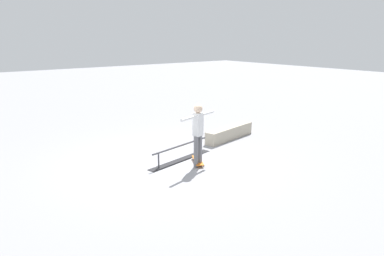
% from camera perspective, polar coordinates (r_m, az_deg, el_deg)
% --- Properties ---
extents(ground_plane, '(60.00, 60.00, 0.00)m').
position_cam_1_polar(ground_plane, '(9.69, -4.28, -5.48)').
color(ground_plane, gray).
extents(grind_rail, '(2.24, 0.69, 0.44)m').
position_cam_1_polar(grind_rail, '(9.81, -1.79, -4.02)').
color(grind_rail, black).
rests_on(grind_rail, ground_plane).
extents(skate_ledge, '(2.16, 0.77, 0.40)m').
position_cam_1_polar(skate_ledge, '(11.89, 5.91, -0.77)').
color(skate_ledge, '#B2A893').
rests_on(skate_ledge, ground_plane).
extents(skater_main, '(1.29, 0.41, 1.63)m').
position_cam_1_polar(skater_main, '(9.13, 0.95, -0.44)').
color(skater_main, slate).
rests_on(skater_main, ground_plane).
extents(skateboard_main, '(0.57, 0.79, 0.09)m').
position_cam_1_polar(skateboard_main, '(9.61, 0.91, -5.14)').
color(skateboard_main, orange).
rests_on(skateboard_main, ground_plane).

